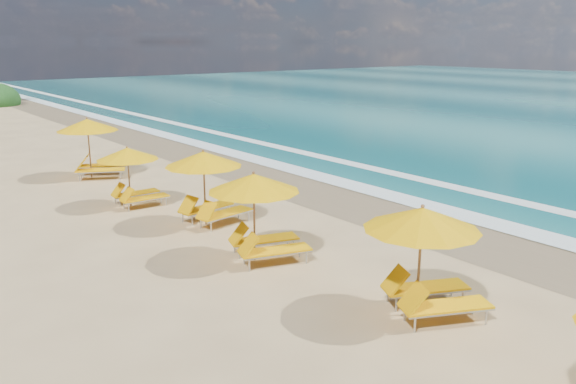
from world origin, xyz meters
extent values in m
plane|color=tan|center=(0.00, 0.00, 0.00)|extent=(160.00, 160.00, 0.00)
cube|color=#836E4E|center=(4.00, 0.00, 0.01)|extent=(4.00, 160.00, 0.01)
cube|color=white|center=(5.50, 0.00, 0.03)|extent=(1.20, 160.00, 0.01)
cube|color=white|center=(8.50, 0.00, 0.02)|extent=(0.80, 160.00, 0.01)
cylinder|color=olive|center=(-1.43, -6.22, 1.17)|extent=(0.06, 0.06, 2.34)
cone|color=#F6B205|center=(-1.43, -6.22, 2.15)|extent=(3.22, 3.22, 0.47)
sphere|color=olive|center=(-1.43, -6.22, 2.41)|extent=(0.08, 0.08, 0.08)
cylinder|color=olive|center=(-2.29, -1.48, 1.16)|extent=(0.06, 0.06, 2.32)
cone|color=#F6B205|center=(-2.29, -1.48, 2.13)|extent=(3.01, 3.01, 0.47)
sphere|color=olive|center=(-2.29, -1.48, 2.38)|extent=(0.08, 0.08, 0.08)
cylinder|color=olive|center=(-1.75, 2.01, 1.16)|extent=(0.06, 0.06, 2.33)
cone|color=#F6B205|center=(-1.75, 2.01, 2.13)|extent=(2.70, 2.70, 0.47)
sphere|color=olive|center=(-1.75, 2.01, 2.39)|extent=(0.08, 0.08, 0.08)
cylinder|color=olive|center=(-2.75, 5.49, 1.03)|extent=(0.05, 0.05, 2.07)
cone|color=#F6B205|center=(-2.75, 5.49, 1.89)|extent=(2.20, 2.20, 0.42)
sphere|color=olive|center=(-2.75, 5.49, 2.12)|extent=(0.07, 0.07, 0.07)
cylinder|color=olive|center=(-2.20, 10.85, 1.23)|extent=(0.06, 0.06, 2.46)
cone|color=#F6B205|center=(-2.20, 10.85, 2.25)|extent=(3.41, 3.41, 0.49)
sphere|color=olive|center=(-2.20, 10.85, 2.53)|extent=(0.09, 0.09, 0.09)
camera|label=1|loc=(-10.52, -13.34, 5.63)|focal=35.95mm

